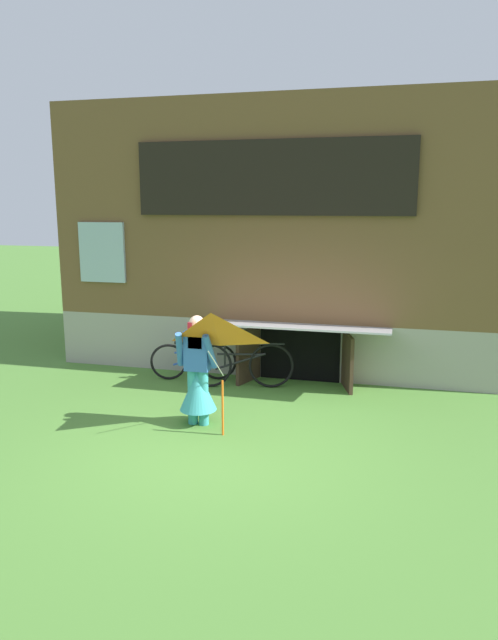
# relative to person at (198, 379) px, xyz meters

# --- Properties ---
(ground_plane) EXTENTS (60.00, 60.00, 0.00)m
(ground_plane) POSITION_rel_person_xyz_m (0.51, -0.57, -0.66)
(ground_plane) COLOR #4C7F33
(log_house) EXTENTS (8.20, 5.81, 4.85)m
(log_house) POSITION_rel_person_xyz_m (0.51, 4.78, 1.77)
(log_house) COLOR #9E998E
(log_house) RESTS_ON ground_plane
(person) EXTENTS (0.61, 0.52, 1.56)m
(person) POSITION_rel_person_xyz_m (0.00, 0.00, 0.00)
(person) COLOR teal
(person) RESTS_ON ground_plane
(kite) EXTENTS (1.06, 1.10, 1.59)m
(kite) POSITION_rel_person_xyz_m (0.40, -0.58, 0.62)
(kite) COLOR orange
(kite) RESTS_ON ground_plane
(bicycle_black) EXTENTS (1.76, 0.45, 0.82)m
(bicycle_black) POSITION_rel_person_xyz_m (0.14, 1.76, -0.26)
(bicycle_black) COLOR black
(bicycle_black) RESTS_ON ground_plane
(bicycle_blue) EXTENTS (1.48, 0.43, 0.69)m
(bicycle_blue) POSITION_rel_person_xyz_m (-0.78, 1.98, -0.32)
(bicycle_blue) COLOR black
(bicycle_blue) RESTS_ON ground_plane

